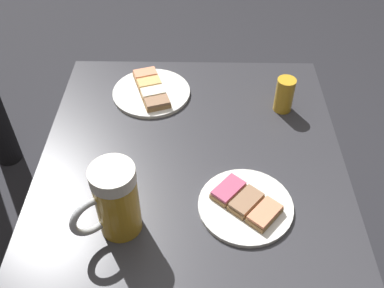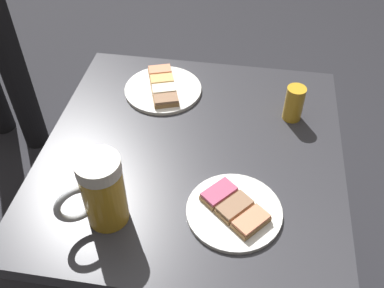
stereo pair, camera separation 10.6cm
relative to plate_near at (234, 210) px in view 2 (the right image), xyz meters
The scene contains 5 objects.
cafe_table 0.27m from the plate_near, 55.58° to the right, with size 0.73×0.76×0.72m.
plate_near is the anchor object (origin of this frame).
plate_far 0.46m from the plate_near, 58.93° to the right, with size 0.22×0.22×0.03m.
beer_mug 0.28m from the plate_near, 11.64° to the left, with size 0.13×0.11×0.17m.
beer_glass_small 0.36m from the plate_near, 110.06° to the right, with size 0.05×0.05×0.10m, color gold.
Camera 2 is at (-0.12, 0.74, 1.48)m, focal length 40.77 mm.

